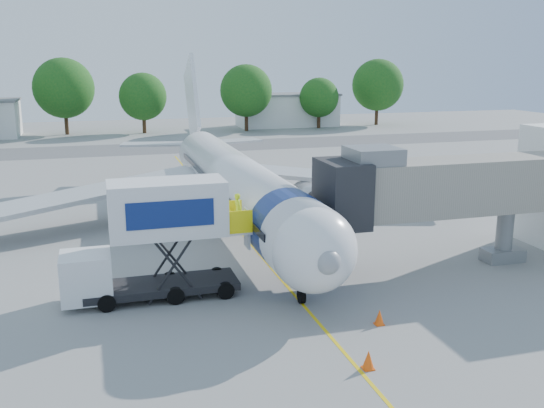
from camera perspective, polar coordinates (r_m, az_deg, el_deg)
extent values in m
plane|color=gray|center=(36.48, -2.07, -3.73)|extent=(160.00, 160.00, 0.00)
cube|color=yellow|center=(36.48, -2.07, -3.73)|extent=(0.15, 70.00, 0.01)
cube|color=#59595B|center=(77.04, -9.79, 5.24)|extent=(120.00, 10.00, 0.01)
cylinder|color=white|center=(38.56, -3.20, 1.80)|extent=(3.70, 28.00, 3.70)
sphere|color=white|center=(25.54, 3.95, -4.32)|extent=(3.70, 3.70, 3.70)
sphere|color=gray|center=(24.17, 5.22, -5.39)|extent=(1.10, 1.10, 1.10)
cone|color=white|center=(55.02, -7.23, 5.23)|extent=(3.70, 6.00, 3.70)
cube|color=white|center=(55.57, -7.53, 9.66)|extent=(0.35, 7.26, 8.29)
cube|color=#B0B3B5|center=(44.74, 7.08, 2.44)|extent=(16.17, 9.32, 1.42)
cube|color=#B0B3B5|center=(41.19, -16.61, 1.02)|extent=(16.17, 9.32, 1.42)
cylinder|color=#999BA0|center=(41.86, 3.71, 0.35)|extent=(2.10, 3.60, 2.10)
cylinder|color=#999BA0|center=(39.58, -11.45, -0.67)|extent=(2.10, 3.60, 2.10)
cube|color=black|center=(25.14, 4.20, -3.54)|extent=(2.60, 1.39, 0.81)
cylinder|color=navy|center=(28.25, 1.86, -2.54)|extent=(3.73, 2.00, 3.73)
cylinder|color=silver|center=(27.63, 2.80, -7.85)|extent=(0.16, 0.16, 1.50)
cylinder|color=black|center=(27.79, 2.79, -8.68)|extent=(0.25, 0.64, 0.64)
cylinder|color=black|center=(42.59, -0.66, -0.57)|extent=(0.35, 0.90, 0.90)
cylinder|color=black|center=(41.54, -7.59, -1.05)|extent=(0.35, 0.90, 0.90)
cube|color=gray|center=(32.62, 16.54, 1.62)|extent=(13.60, 2.60, 2.80)
cube|color=black|center=(29.81, 6.60, 1.01)|extent=(2.00, 3.20, 3.20)
cube|color=slate|center=(30.13, 9.51, 4.53)|extent=(2.40, 2.40, 0.80)
cylinder|color=slate|center=(35.27, 21.03, -2.71)|extent=(0.90, 0.90, 3.00)
cube|color=slate|center=(35.59, 20.87, -4.49)|extent=(2.20, 1.20, 0.70)
cylinder|color=black|center=(35.07, 19.69, -4.66)|extent=(0.30, 0.70, 0.70)
cylinder|color=black|center=(36.13, 22.02, -4.33)|extent=(0.30, 0.70, 0.70)
cube|color=black|center=(28.80, -10.34, -7.58)|extent=(7.00, 2.30, 0.35)
cube|color=silver|center=(28.43, -17.07, -6.54)|extent=(2.20, 2.20, 2.10)
cube|color=black|center=(28.29, -17.13, -5.68)|extent=(1.90, 2.10, 0.70)
cube|color=silver|center=(27.74, -9.83, -0.36)|extent=(5.20, 2.40, 2.50)
cube|color=navy|center=(26.56, -9.53, -0.97)|extent=(3.80, 0.04, 1.20)
cube|color=silver|center=(28.54, -3.44, -2.28)|extent=(1.10, 2.20, 0.10)
cube|color=yellow|center=(27.41, -2.97, -1.75)|extent=(1.10, 0.06, 1.10)
cube|color=yellow|center=(29.39, -3.91, -0.72)|extent=(1.10, 0.06, 1.10)
cylinder|color=black|center=(28.27, -4.39, -8.13)|extent=(0.80, 0.25, 0.80)
cylinder|color=black|center=(30.19, -5.22, -6.71)|extent=(0.80, 0.25, 0.80)
cylinder|color=black|center=(27.77, -15.28, -9.00)|extent=(0.80, 0.25, 0.80)
cylinder|color=black|center=(29.73, -15.38, -7.48)|extent=(0.80, 0.25, 0.80)
imported|color=#B6DB17|center=(28.35, -3.21, -0.59)|extent=(0.50, 0.66, 1.62)
cube|color=navy|center=(18.42, 2.80, -17.72)|extent=(2.44, 2.17, 0.38)
cylinder|color=black|center=(20.09, 5.76, -17.81)|extent=(0.80, 0.39, 0.76)
cone|color=#F6510C|center=(26.03, 10.07, -10.44)|extent=(0.42, 0.42, 0.66)
cube|color=#F6510C|center=(26.16, 10.04, -11.06)|extent=(0.38, 0.38, 0.04)
cone|color=#F6510C|center=(22.55, 9.06, -14.27)|extent=(0.45, 0.45, 0.71)
cube|color=#F6510C|center=(22.71, 9.02, -15.02)|extent=(0.41, 0.41, 0.04)
cube|color=silver|center=(100.87, 1.44, 8.77)|extent=(16.00, 7.00, 5.00)
cube|color=slate|center=(100.69, 1.44, 10.27)|extent=(16.40, 7.40, 0.30)
cylinder|color=#382314|center=(94.20, -18.79, 7.39)|extent=(0.56, 0.56, 3.90)
sphere|color=#155118|center=(93.87, -19.02, 10.28)|extent=(8.66, 8.66, 8.66)
cylinder|color=#382314|center=(93.04, -11.94, 7.51)|extent=(0.56, 0.56, 3.14)
sphere|color=#155118|center=(92.74, -12.06, 9.86)|extent=(6.97, 6.97, 6.97)
cylinder|color=#382314|center=(93.86, -2.43, 7.96)|extent=(0.56, 0.56, 3.56)
sphere|color=#155118|center=(93.55, -2.46, 10.61)|extent=(7.90, 7.90, 7.90)
cylinder|color=#382314|center=(98.27, 4.42, 7.97)|extent=(0.56, 0.56, 2.82)
sphere|color=#155118|center=(98.00, 4.45, 9.97)|extent=(6.26, 6.26, 6.26)
cylinder|color=#382314|center=(104.34, 9.81, 8.41)|extent=(0.56, 0.56, 3.83)
sphere|color=#155118|center=(104.04, 9.92, 10.98)|extent=(8.52, 8.52, 8.52)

